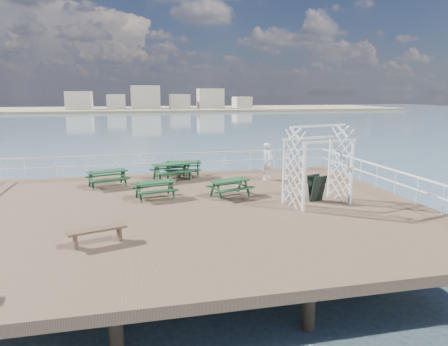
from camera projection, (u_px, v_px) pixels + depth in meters
ground at (188, 212)px, 15.17m from camera, size 18.00×14.00×0.30m
sea_backdrop at (175, 106)px, 146.22m from camera, size 300.00×300.00×9.20m
railing at (179, 172)px, 17.41m from camera, size 17.77×13.76×1.10m
picnic_table_a at (107, 175)px, 18.44m from camera, size 2.11×1.87×0.86m
picnic_table_b at (183, 166)px, 20.68m from camera, size 2.01×1.70×0.90m
picnic_table_c at (172, 168)px, 19.99m from camera, size 2.26×2.00×0.93m
picnic_table_d at (155, 186)px, 16.42m from camera, size 1.89×1.64×0.80m
picnic_table_e at (230, 184)px, 16.75m from camera, size 1.98×1.78×0.80m
flat_bench_near at (97, 232)px, 11.43m from camera, size 1.69×0.88×0.47m
trellis_arbor at (318, 169)px, 15.44m from camera, size 2.73×1.89×3.09m
sandwich_board at (316, 188)px, 16.00m from camera, size 0.78×0.67×1.07m
person at (267, 161)px, 19.93m from camera, size 0.80×0.70×1.84m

